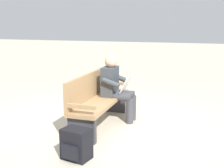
{
  "coord_description": "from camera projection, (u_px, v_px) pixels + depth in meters",
  "views": [
    {
      "loc": [
        4.69,
        1.59,
        1.78
      ],
      "look_at": [
        -0.17,
        0.15,
        0.7
      ],
      "focal_mm": 48.12,
      "sensor_mm": 36.0,
      "label": 1
    }
  ],
  "objects": [
    {
      "name": "bench_near",
      "position": [
        97.0,
        99.0,
        5.14
      ],
      "size": [
        1.81,
        0.54,
        0.9
      ],
      "rotation": [
        0.0,
        0.0,
        -0.03
      ],
      "color": "#9E7A51",
      "rests_on": "ground"
    },
    {
      "name": "ground_plane",
      "position": [
        101.0,
        125.0,
        5.21
      ],
      "size": [
        40.0,
        40.0,
        0.0
      ],
      "primitive_type": "plane",
      "color": "#B7AD99"
    },
    {
      "name": "person_seated",
      "position": [
        116.0,
        86.0,
        5.35
      ],
      "size": [
        0.58,
        0.58,
        1.18
      ],
      "rotation": [
        0.0,
        0.0,
        -0.03
      ],
      "color": "#33383D",
      "rests_on": "ground"
    },
    {
      "name": "backpack",
      "position": [
        76.0,
        144.0,
        3.9
      ],
      "size": [
        0.36,
        0.41,
        0.41
      ],
      "rotation": [
        0.0,
        0.0,
        4.48
      ],
      "color": "black",
      "rests_on": "ground"
    }
  ]
}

